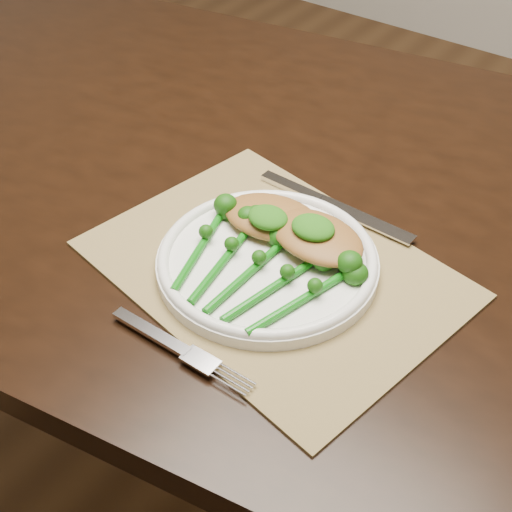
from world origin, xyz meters
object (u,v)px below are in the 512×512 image
Objects in this scene: dinner_plate at (267,260)px; chicken_fillet_left at (272,217)px; broccolini_bundle at (247,274)px; placemat at (273,269)px; dining_table at (271,356)px.

dinner_plate is 0.06m from chicken_fillet_left.
chicken_fillet_left is 0.67× the size of broccolini_bundle.
broccolini_bundle is (0.00, -0.04, 0.01)m from dinner_plate.
placemat is at bearing 40.21° from dinner_plate.
placemat is 3.35× the size of chicken_fillet_left.
chicken_fillet_left is (-0.04, 0.05, 0.03)m from placemat.
dining_table is 0.42m from placemat.
dinner_plate is 2.10× the size of chicken_fillet_left.
chicken_fillet_left is 0.10m from broccolini_bundle.
broccolini_bundle reaches higher than placemat.
placemat reaches higher than dining_table.
dinner_plate is at bearing -129.39° from placemat.
dinner_plate is 1.40× the size of broccolini_bundle.
dinner_plate reaches higher than dining_table.
chicken_fillet_left reaches higher than dining_table.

